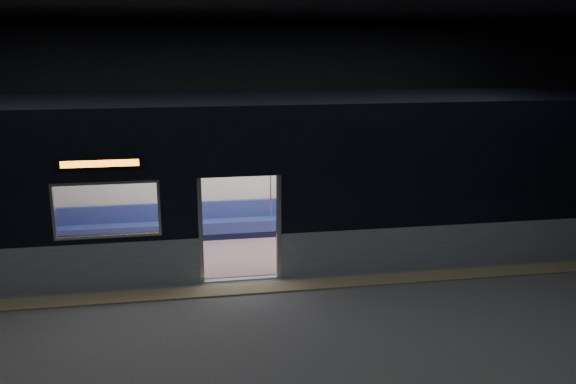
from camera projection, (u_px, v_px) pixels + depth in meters
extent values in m
cube|color=#47494C|center=(247.00, 302.00, 10.76)|extent=(24.00, 14.00, 0.01)
cube|color=black|center=(242.00, 8.00, 9.53)|extent=(24.00, 14.00, 0.04)
cube|color=black|center=(219.00, 114.00, 16.81)|extent=(24.00, 0.04, 5.00)
cube|color=#8C7F59|center=(244.00, 289.00, 11.28)|extent=(22.80, 0.50, 0.03)
cube|color=#8D9CA8|center=(477.00, 243.00, 12.45)|extent=(8.30, 0.12, 0.90)
cube|color=black|center=(483.00, 167.00, 12.06)|extent=(8.30, 0.12, 2.30)
cube|color=black|center=(238.00, 145.00, 11.12)|extent=(1.40, 0.12, 1.15)
cube|color=#B7BABC|center=(201.00, 231.00, 11.39)|extent=(0.08, 0.14, 2.05)
cube|color=#B7BABC|center=(279.00, 227.00, 11.64)|extent=(0.08, 0.14, 2.05)
cube|color=black|center=(100.00, 163.00, 10.70)|extent=(1.50, 0.04, 0.18)
cube|color=orange|center=(100.00, 163.00, 10.69)|extent=(1.34, 0.03, 0.12)
cube|color=silver|center=(228.00, 168.00, 14.13)|extent=(18.00, 0.12, 3.20)
cube|color=black|center=(231.00, 102.00, 12.34)|extent=(18.00, 3.00, 0.15)
cube|color=gray|center=(235.00, 253.00, 13.14)|extent=(17.76, 2.76, 0.04)
cube|color=silver|center=(232.00, 147.00, 12.57)|extent=(17.76, 2.76, 0.10)
cube|color=navy|center=(230.00, 228.00, 14.15)|extent=(11.00, 0.48, 0.41)
cube|color=navy|center=(229.00, 209.00, 14.24)|extent=(11.00, 0.10, 0.40)
cube|color=#775660|center=(65.00, 272.00, 11.50)|extent=(4.40, 0.48, 0.41)
cube|color=#775660|center=(398.00, 252.00, 12.58)|extent=(4.40, 0.48, 0.41)
cylinder|color=silver|center=(189.00, 219.00, 11.62)|extent=(0.04, 0.04, 2.26)
cylinder|color=silver|center=(187.00, 191.00, 13.78)|extent=(0.04, 0.04, 2.26)
cylinder|color=silver|center=(287.00, 215.00, 11.93)|extent=(0.04, 0.04, 2.26)
cylinder|color=silver|center=(271.00, 187.00, 14.09)|extent=(0.04, 0.04, 2.26)
cylinder|color=silver|center=(229.00, 156.00, 13.70)|extent=(11.00, 0.03, 0.03)
cube|color=black|center=(316.00, 215.00, 14.20)|extent=(0.16, 0.45, 0.15)
cube|color=black|center=(324.00, 214.00, 14.23)|extent=(0.16, 0.45, 0.15)
cylinder|color=black|center=(317.00, 229.00, 14.07)|extent=(0.11, 0.11, 0.43)
cylinder|color=black|center=(326.00, 228.00, 14.10)|extent=(0.11, 0.11, 0.43)
cube|color=#C45F7B|center=(318.00, 212.00, 14.39)|extent=(0.38, 0.21, 0.19)
cylinder|color=#C45F7B|center=(318.00, 198.00, 14.34)|extent=(0.38, 0.38, 0.50)
sphere|color=tan|center=(318.00, 183.00, 14.23)|extent=(0.20, 0.20, 0.20)
sphere|color=black|center=(318.00, 181.00, 14.26)|extent=(0.21, 0.21, 0.21)
cube|color=black|center=(320.00, 210.00, 14.11)|extent=(0.33, 0.32, 0.13)
cube|color=white|center=(381.00, 169.00, 14.68)|extent=(0.95, 0.03, 0.62)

